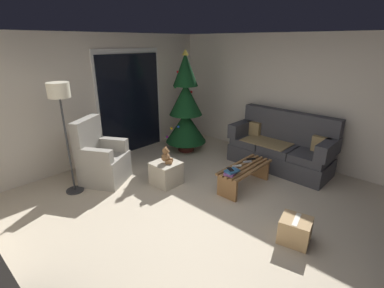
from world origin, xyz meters
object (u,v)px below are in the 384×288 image
coffee_table (245,173)px  christmas_tree (186,109)px  remote_silver (247,162)px  armchair (101,160)px  remote_black (251,159)px  ottoman (166,173)px  floor_lamp (60,101)px  book_stack (231,172)px  cardboard_box_taped_mid_floor (295,230)px  couch (281,148)px  teddy_bear_chestnut (166,156)px  remote_white (237,166)px  cell_phone (230,169)px

coffee_table → christmas_tree: christmas_tree is taller
remote_silver → armchair: (-1.67, 1.90, 0.00)m
remote_black → ottoman: (-1.12, 0.98, -0.20)m
coffee_table → remote_silver: 0.22m
christmas_tree → ottoman: christmas_tree is taller
coffee_table → floor_lamp: (-2.03, 1.98, 1.25)m
book_stack → christmas_tree: (0.95, 1.91, 0.54)m
ottoman → book_stack: bearing=-68.2°
cardboard_box_taped_mid_floor → remote_black: bearing=51.1°
couch → book_stack: 1.58m
christmas_tree → teddy_bear_chestnut: (-1.36, -0.86, -0.44)m
ottoman → remote_black: bearing=-41.3°
remote_silver → book_stack: 0.56m
christmas_tree → ottoman: (-1.37, -0.85, -0.76)m
remote_silver → floor_lamp: floor_lamp is taller
remote_black → remote_silver: size_ratio=1.00×
christmas_tree → armchair: christmas_tree is taller
remote_silver → remote_black: bearing=127.8°
book_stack → ottoman: size_ratio=0.61×
remote_white → remote_silver: 0.27m
remote_silver → cardboard_box_taped_mid_floor: (-0.90, -1.27, -0.24)m
remote_white → remote_silver: (0.27, -0.03, 0.00)m
coffee_table → remote_silver: (0.16, 0.06, 0.14)m
christmas_tree → ottoman: 1.78m
cell_phone → remote_silver: bearing=33.1°
floor_lamp → ottoman: bearing=-37.3°
teddy_bear_chestnut → couch: bearing=-28.9°
remote_silver → floor_lamp: size_ratio=0.09×
couch → floor_lamp: floor_lamp is taller
remote_black → couch: bearing=-64.7°
couch → christmas_tree: bearing=107.8°
couch → coffee_table: size_ratio=1.77×
remote_white → teddy_bear_chestnut: size_ratio=0.55×
remote_white → cell_phone: 0.31m
couch → cardboard_box_taped_mid_floor: bearing=-148.8°
remote_white → remote_black: 0.41m
coffee_table → cardboard_box_taped_mid_floor: size_ratio=2.63×
ottoman → cardboard_box_taped_mid_floor: (0.08, -2.27, -0.04)m
couch → remote_black: bearing=171.8°
christmas_tree → floor_lamp: christmas_tree is taller
remote_silver → christmas_tree: christmas_tree is taller
couch → remote_silver: bearing=173.8°
cell_phone → remote_white: bearing=42.6°
remote_black → cardboard_box_taped_mid_floor: bearing=174.5°
remote_black → christmas_tree: size_ratio=0.07×
remote_black → book_stack: size_ratio=0.58×
remote_white → remote_black: same height
coffee_table → christmas_tree: bearing=73.9°
couch → remote_white: 1.30m
couch → ottoman: size_ratio=4.43×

